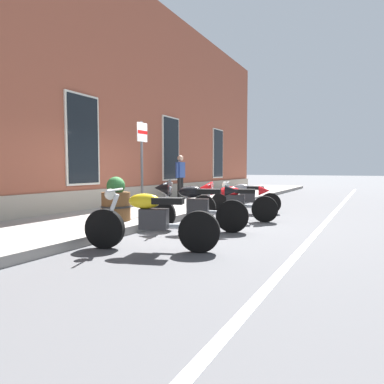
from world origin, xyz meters
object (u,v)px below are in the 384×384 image
motorcycle_black_sport (191,203)px  motorcycle_yellow_naked (150,220)px  barrel_planter (116,202)px  parking_sign (142,155)px  motorcycle_grey_naked (245,197)px  pedestrian_blue_top (180,175)px  motorcycle_red_sport (230,199)px

motorcycle_black_sport → motorcycle_yellow_naked: bearing=-173.1°
motorcycle_black_sport → barrel_planter: (-0.44, 1.64, -0.02)m
parking_sign → motorcycle_grey_naked: bearing=-28.4°
motorcycle_yellow_naked → barrel_planter: barrel_planter is taller
parking_sign → pedestrian_blue_top: bearing=19.1°
motorcycle_yellow_naked → parking_sign: 3.02m
motorcycle_red_sport → parking_sign: bearing=126.2°
parking_sign → barrel_planter: parking_sign is taller
pedestrian_blue_top → motorcycle_black_sport: bearing=-147.6°
motorcycle_red_sport → parking_sign: size_ratio=0.94×
motorcycle_yellow_naked → barrel_planter: bearing=53.7°
pedestrian_blue_top → barrel_planter: size_ratio=1.71×
motorcycle_grey_naked → parking_sign: size_ratio=0.88×
motorcycle_black_sport → barrel_planter: bearing=104.9°
motorcycle_red_sport → pedestrian_blue_top: bearing=45.7°
motorcycle_yellow_naked → motorcycle_black_sport: size_ratio=0.99×
motorcycle_black_sport → pedestrian_blue_top: bearing=32.4°
motorcycle_black_sport → motorcycle_grey_naked: bearing=-0.4°
motorcycle_grey_naked → motorcycle_black_sport: bearing=179.6°
motorcycle_yellow_naked → motorcycle_grey_naked: bearing=2.2°
motorcycle_grey_naked → barrel_planter: barrel_planter is taller
motorcycle_red_sport → pedestrian_blue_top: size_ratio=1.28×
motorcycle_yellow_naked → motorcycle_black_sport: bearing=6.9°
pedestrian_blue_top → barrel_planter: pedestrian_blue_top is taller
motorcycle_yellow_naked → motorcycle_red_sport: motorcycle_red_sport is taller
motorcycle_red_sport → motorcycle_grey_naked: (1.61, 0.18, -0.08)m
motorcycle_yellow_naked → barrel_planter: 2.31m
motorcycle_yellow_naked → barrel_planter: size_ratio=2.19×
motorcycle_black_sport → motorcycle_grey_naked: motorcycle_black_sport is taller
motorcycle_yellow_naked → parking_sign: bearing=38.8°
pedestrian_blue_top → parking_sign: size_ratio=0.73×
motorcycle_black_sport → parking_sign: parking_sign is taller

